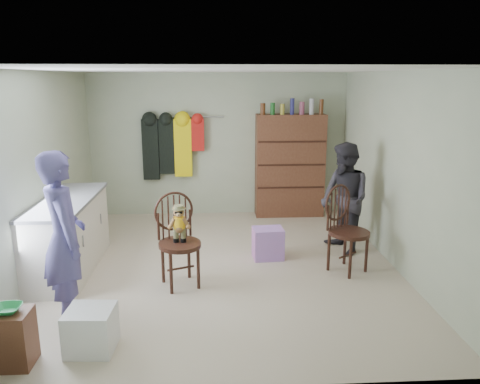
{
  "coord_description": "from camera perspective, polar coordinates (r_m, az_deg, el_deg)",
  "views": [
    {
      "loc": [
        -0.09,
        -5.76,
        2.41
      ],
      "look_at": [
        0.25,
        0.2,
        0.95
      ],
      "focal_mm": 35.0,
      "sensor_mm": 36.0,
      "label": 1
    }
  ],
  "objects": [
    {
      "name": "person_right",
      "position": [
        6.63,
        12.62,
        -0.82
      ],
      "size": [
        0.79,
        0.9,
        1.56
      ],
      "primitive_type": "imported",
      "rotation": [
        0.0,
        0.0,
        -1.26
      ],
      "color": "#2D2B33",
      "rests_on": "ground"
    },
    {
      "name": "chair_front",
      "position": [
        5.55,
        -7.55,
        -4.96
      ],
      "size": [
        0.64,
        0.64,
        1.11
      ],
      "rotation": [
        0.0,
        0.0,
        0.38
      ],
      "color": "#361B13",
      "rests_on": "ground"
    },
    {
      "name": "striped_bag",
      "position": [
        6.43,
        3.43,
        -6.26
      ],
      "size": [
        0.42,
        0.34,
        0.42
      ],
      "primitive_type": "cube",
      "rotation": [
        0.0,
        0.0,
        0.07
      ],
      "color": "#E572C5",
      "rests_on": "ground"
    },
    {
      "name": "coat_rack",
      "position": [
        8.25,
        -8.41,
        5.53
      ],
      "size": [
        1.42,
        0.12,
        1.09
      ],
      "color": "#99999E",
      "rests_on": "ground"
    },
    {
      "name": "person_left",
      "position": [
        4.92,
        -20.66,
        -5.36
      ],
      "size": [
        0.66,
        0.76,
        1.75
      ],
      "primitive_type": "imported",
      "rotation": [
        0.0,
        0.0,
        2.04
      ],
      "color": "#544D8E",
      "rests_on": "ground"
    },
    {
      "name": "bowl",
      "position": [
        4.48,
        -26.49,
        -12.67
      ],
      "size": [
        0.23,
        0.23,
        0.06
      ],
      "primitive_type": "imported",
      "color": "green",
      "rests_on": "stool"
    },
    {
      "name": "counter",
      "position": [
        6.35,
        -20.19,
        -4.89
      ],
      "size": [
        0.64,
        1.86,
        0.94
      ],
      "color": "silver",
      "rests_on": "ground"
    },
    {
      "name": "room_walls",
      "position": [
        6.34,
        -2.44,
        6.2
      ],
      "size": [
        5.0,
        5.0,
        5.0
      ],
      "color": "#B3BB9D",
      "rests_on": "ground"
    },
    {
      "name": "plastic_tub",
      "position": [
        4.61,
        -17.71,
        -15.69
      ],
      "size": [
        0.44,
        0.42,
        0.39
      ],
      "primitive_type": "cube",
      "rotation": [
        0.0,
        0.0,
        -0.06
      ],
      "color": "white",
      "rests_on": "ground"
    },
    {
      "name": "stool",
      "position": [
        4.61,
        -26.11,
        -15.77
      ],
      "size": [
        0.35,
        0.3,
        0.5
      ],
      "primitive_type": "cube",
      "color": "brown",
      "rests_on": "ground"
    },
    {
      "name": "chair_far",
      "position": [
        6.07,
        12.69,
        -4.02
      ],
      "size": [
        0.69,
        0.69,
        1.11
      ],
      "rotation": [
        0.0,
        0.0,
        0.63
      ],
      "color": "#361B13",
      "rests_on": "ground"
    },
    {
      "name": "ground_plane",
      "position": [
        6.24,
        -2.21,
        -8.97
      ],
      "size": [
        5.0,
        5.0,
        0.0
      ],
      "primitive_type": "plane",
      "color": "beige",
      "rests_on": "ground"
    },
    {
      "name": "dresser",
      "position": [
        8.3,
        6.09,
        3.29
      ],
      "size": [
        1.2,
        0.39,
        2.07
      ],
      "color": "brown",
      "rests_on": "ground"
    }
  ]
}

